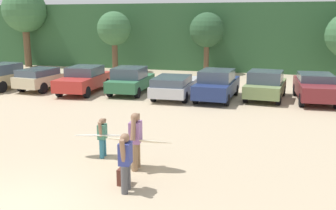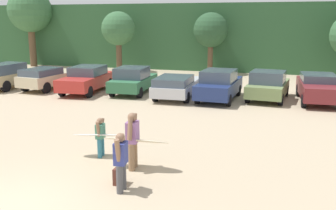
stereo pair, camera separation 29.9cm
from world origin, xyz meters
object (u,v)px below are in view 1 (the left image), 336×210
(surfboard_cream, at_px, (139,141))
(backpack_dropped, at_px, (123,176))
(parked_car_silver, at_px, (175,85))
(person_child, at_px, (102,135))
(parked_car_red, at_px, (84,79))
(parked_car_navy, at_px, (217,85))
(person_adult, at_px, (136,138))
(parked_car_champagne, at_px, (46,77))
(surfboard_white, at_px, (101,135))
(parked_car_forest_green, at_px, (131,80))
(parked_car_olive_green, at_px, (266,85))
(person_companion, at_px, (125,159))
(parked_car_maroon, at_px, (315,87))
(parked_car_tan, at_px, (6,75))

(surfboard_cream, xyz_separation_m, backpack_dropped, (-0.03, -1.18, -0.63))
(parked_car_silver, height_order, person_child, same)
(surfboard_cream, bearing_deg, parked_car_red, -57.85)
(parked_car_navy, xyz_separation_m, person_adult, (-0.79, -10.60, 0.13))
(parked_car_champagne, height_order, surfboard_cream, parked_car_champagne)
(parked_car_red, distance_m, backpack_dropped, 13.75)
(person_adult, distance_m, surfboard_white, 1.59)
(parked_car_forest_green, relative_size, parked_car_olive_green, 1.01)
(parked_car_olive_green, distance_m, surfboard_cream, 11.78)
(person_companion, xyz_separation_m, surfboard_white, (-1.70, 2.16, -0.17))
(parked_car_red, xyz_separation_m, parked_car_maroon, (13.12, 0.96, -0.01))
(surfboard_white, bearing_deg, parked_car_forest_green, -88.49)
(parked_car_champagne, relative_size, person_companion, 3.02)
(parked_car_forest_green, height_order, parked_car_silver, parked_car_forest_green)
(parked_car_champagne, xyz_separation_m, surfboard_cream, (10.09, -10.79, 0.11))
(parked_car_maroon, bearing_deg, parked_car_olive_green, 89.25)
(parked_car_silver, bearing_deg, parked_car_maroon, -84.08)
(person_companion, distance_m, surfboard_white, 2.76)
(parked_car_champagne, distance_m, backpack_dropped, 15.65)
(person_child, distance_m, person_companion, 2.71)
(parked_car_silver, bearing_deg, parked_car_navy, -89.53)
(parked_car_olive_green, relative_size, surfboard_cream, 2.03)
(parked_car_champagne, distance_m, parked_car_olive_green, 13.37)
(parked_car_silver, bearing_deg, surfboard_cream, -172.64)
(parked_car_navy, bearing_deg, parked_car_maroon, -77.00)
(parked_car_red, bearing_deg, parked_car_tan, 86.95)
(person_companion, bearing_deg, surfboard_white, -57.55)
(parked_car_tan, height_order, parked_car_forest_green, parked_car_tan)
(parked_car_olive_green, xyz_separation_m, person_adult, (-3.34, -11.39, 0.16))
(person_companion, bearing_deg, parked_car_forest_green, -75.13)
(parked_car_tan, height_order, parked_car_silver, parked_car_tan)
(parked_car_champagne, bearing_deg, parked_car_red, -90.12)
(parked_car_champagne, height_order, person_companion, person_companion)
(parked_car_forest_green, relative_size, backpack_dropped, 9.26)
(parked_car_forest_green, relative_size, surfboard_cream, 2.05)
(parked_car_maroon, distance_m, person_companion, 14.17)
(parked_car_olive_green, height_order, backpack_dropped, parked_car_olive_green)
(parked_car_navy, distance_m, parked_car_maroon, 5.20)
(parked_car_forest_green, height_order, surfboard_white, parked_car_forest_green)
(parked_car_forest_green, relative_size, surfboard_white, 2.30)
(parked_car_forest_green, distance_m, person_child, 10.80)
(person_adult, xyz_separation_m, backpack_dropped, (0.05, -1.11, -0.74))
(parked_car_olive_green, bearing_deg, parked_car_silver, 105.71)
(parked_car_red, bearing_deg, surfboard_white, -153.10)
(parked_car_maroon, relative_size, surfboard_white, 2.53)
(parked_car_navy, bearing_deg, person_companion, -179.40)
(person_companion, bearing_deg, parked_car_navy, -98.08)
(parked_car_forest_green, bearing_deg, parked_car_maroon, -89.84)
(parked_car_silver, xyz_separation_m, parked_car_olive_green, (4.91, 0.87, 0.10))
(backpack_dropped, bearing_deg, parked_car_forest_green, 110.19)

